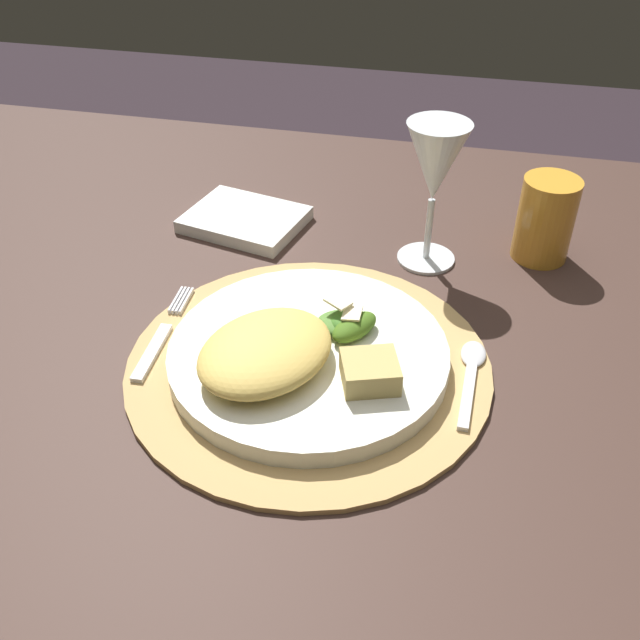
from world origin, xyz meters
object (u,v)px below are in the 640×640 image
object	(u,v)px
dinner_plate	(309,354)
wine_glass	(435,168)
fork	(161,336)
dining_table	(346,400)
napkin	(245,220)
spoon	(471,368)
amber_tumbler	(545,219)

from	to	relation	value
dinner_plate	wine_glass	bearing A→B (deg)	67.38
fork	wine_glass	bearing A→B (deg)	41.17
dining_table	fork	xyz separation A→B (m)	(-0.17, -0.10, 0.15)
dinner_plate	fork	xyz separation A→B (m)	(-0.15, 0.00, -0.01)
napkin	dining_table	bearing A→B (deg)	-41.78
dinner_plate	fork	size ratio (longest dim) A/B	1.76
spoon	amber_tumbler	xyz separation A→B (m)	(0.07, 0.23, 0.04)
wine_glass	amber_tumbler	size ratio (longest dim) A/B	1.70
dining_table	spoon	world-z (taller)	spoon
spoon	napkin	distance (m)	0.37
fork	napkin	size ratio (longest dim) A/B	1.09
fork	amber_tumbler	distance (m)	0.45
fork	dining_table	bearing A→B (deg)	29.66
fork	amber_tumbler	bearing A→B (deg)	34.01
spoon	wine_glass	distance (m)	0.23
dining_table	amber_tumbler	bearing A→B (deg)	37.43
dining_table	spoon	size ratio (longest dim) A/B	11.61
fork	amber_tumbler	size ratio (longest dim) A/B	1.54
napkin	wine_glass	world-z (taller)	wine_glass
napkin	amber_tumbler	bearing A→B (deg)	1.36
fork	spoon	world-z (taller)	spoon
dinner_plate	napkin	xyz separation A→B (m)	(-0.14, 0.25, -0.01)
dining_table	fork	size ratio (longest dim) A/B	9.45
dinner_plate	wine_glass	distance (m)	0.26
napkin	wine_glass	xyz separation A→B (m)	(0.23, -0.03, 0.11)
dining_table	dinner_plate	xyz separation A→B (m)	(-0.02, -0.10, 0.15)
dining_table	dinner_plate	world-z (taller)	dinner_plate
dining_table	napkin	distance (m)	0.26
dinner_plate	spoon	bearing A→B (deg)	8.41
dining_table	wine_glass	world-z (taller)	wine_glass
dining_table	fork	bearing A→B (deg)	-150.34
dinner_plate	amber_tumbler	bearing A→B (deg)	49.27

